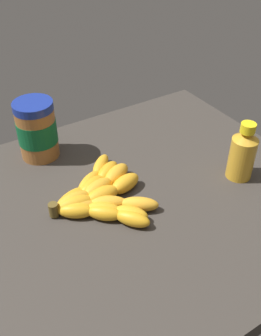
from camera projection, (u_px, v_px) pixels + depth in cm
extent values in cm
cube|color=#38332D|center=(141.00, 201.00, 85.27)|extent=(79.83, 70.72, 4.23)
ellipsoid|color=gold|center=(76.00, 211.00, 77.66)|extent=(7.87, 6.62, 3.11)
ellipsoid|color=gold|center=(104.00, 213.00, 77.16)|extent=(7.52, 7.28, 3.11)
ellipsoid|color=gold|center=(132.00, 219.00, 75.90)|extent=(6.95, 7.74, 3.11)
ellipsoid|color=gold|center=(75.00, 209.00, 78.00)|extent=(7.80, 6.07, 3.15)
ellipsoid|color=gold|center=(103.00, 210.00, 77.94)|extent=(7.58, 6.89, 3.15)
ellipsoid|color=gold|center=(131.00, 213.00, 77.03)|extent=(7.08, 7.46, 3.15)
ellipsoid|color=gold|center=(77.00, 207.00, 78.52)|extent=(8.63, 5.63, 3.12)
ellipsoid|color=gold|center=(108.00, 204.00, 79.24)|extent=(8.57, 6.52, 3.12)
ellipsoid|color=gold|center=(139.00, 204.00, 79.22)|extent=(8.34, 7.27, 3.12)
ellipsoid|color=gold|center=(75.00, 204.00, 78.87)|extent=(8.19, 4.97, 3.60)
ellipsoid|color=gold|center=(103.00, 195.00, 81.06)|extent=(7.72, 3.77, 3.60)
ellipsoid|color=gold|center=(125.00, 183.00, 84.09)|extent=(8.27, 5.27, 3.60)
ellipsoid|color=gold|center=(74.00, 201.00, 79.61)|extent=(7.92, 3.91, 3.62)
ellipsoid|color=gold|center=(98.00, 188.00, 82.76)|extent=(8.44, 5.41, 3.62)
ellipsoid|color=gold|center=(116.00, 174.00, 86.62)|extent=(8.59, 6.68, 3.62)
ellipsoid|color=gold|center=(72.00, 200.00, 80.11)|extent=(7.99, 4.72, 3.30)
ellipsoid|color=gold|center=(92.00, 186.00, 83.64)|extent=(8.17, 5.82, 3.30)
ellipsoid|color=gold|center=(108.00, 172.00, 87.66)|extent=(8.10, 6.74, 3.30)
ellipsoid|color=gold|center=(71.00, 199.00, 80.76)|extent=(8.63, 5.48, 2.88)
ellipsoid|color=gold|center=(89.00, 182.00, 85.09)|extent=(8.42, 6.76, 2.88)
ellipsoid|color=gold|center=(101.00, 165.00, 89.90)|extent=(7.83, 7.74, 2.88)
cylinder|color=brown|center=(54.00, 210.00, 77.58)|extent=(2.00, 2.00, 3.00)
cylinder|color=#9E602D|center=(37.00, 133.00, 91.95)|extent=(9.25, 9.25, 12.66)
cylinder|color=#0F592D|center=(37.00, 131.00, 91.56)|extent=(9.43, 9.43, 5.70)
cylinder|color=navy|center=(33.00, 106.00, 87.49)|extent=(9.34, 9.34, 1.91)
cylinder|color=gold|center=(242.00, 158.00, 86.16)|extent=(5.83, 5.83, 9.99)
cone|color=gold|center=(246.00, 136.00, 82.52)|extent=(5.83, 5.83, 1.90)
cylinder|color=yellow|center=(248.00, 128.00, 81.30)|extent=(3.28, 3.28, 2.08)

